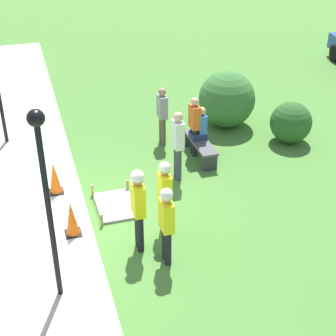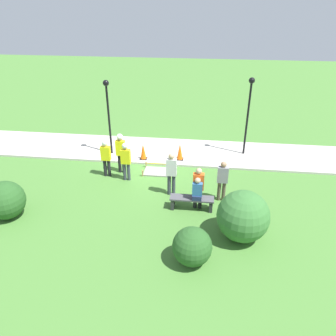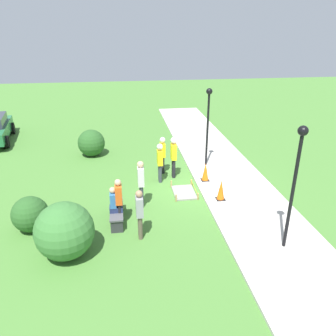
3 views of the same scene
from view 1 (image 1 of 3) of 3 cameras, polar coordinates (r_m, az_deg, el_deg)
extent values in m
plane|color=#477A33|center=(11.57, -8.58, -6.11)|extent=(60.00, 60.00, 0.00)
cube|color=#BCB7AD|center=(11.51, -16.27, -7.05)|extent=(28.00, 3.10, 0.10)
cube|color=gray|center=(12.02, -5.83, -4.17)|extent=(1.25, 0.86, 0.06)
cube|color=tan|center=(12.42, -8.38, -2.48)|extent=(0.05, 0.05, 0.29)
cube|color=tan|center=(11.40, -7.35, -5.73)|extent=(0.05, 0.05, 0.29)
cube|color=tan|center=(12.54, -4.51, -1.89)|extent=(0.05, 0.05, 0.29)
cube|color=tan|center=(11.52, -3.14, -5.04)|extent=(0.05, 0.05, 0.29)
cube|color=yellow|center=(11.87, -7.91, -3.74)|extent=(1.25, 0.00, 0.04)
cube|color=black|center=(12.60, -12.26, -2.57)|extent=(0.34, 0.34, 0.02)
cone|color=orange|center=(12.39, -12.46, -0.99)|extent=(0.29, 0.29, 0.79)
cube|color=black|center=(11.16, -10.45, -7.11)|extent=(0.34, 0.34, 0.02)
cone|color=orange|center=(10.93, -10.64, -5.46)|extent=(0.29, 0.29, 0.76)
cube|color=#2D2D33|center=(14.52, 2.62, 3.26)|extent=(0.12, 0.40, 0.43)
cube|color=#2D2D33|center=(13.35, 4.61, 0.61)|extent=(0.12, 0.40, 0.43)
cube|color=#4C4C51|center=(13.81, 3.61, 2.89)|extent=(1.62, 0.44, 0.06)
cube|color=navy|center=(13.91, 3.37, 3.67)|extent=(0.34, 0.44, 0.18)
cube|color=#336BAD|center=(13.79, 3.72, 4.97)|extent=(0.36, 0.20, 0.50)
sphere|color=tan|center=(13.64, 3.77, 6.32)|extent=(0.21, 0.21, 0.21)
cylinder|color=#383D47|center=(11.04, -0.50, -5.12)|extent=(0.14, 0.14, 0.80)
cylinder|color=#383D47|center=(10.90, -0.23, -5.65)|extent=(0.14, 0.14, 0.80)
cube|color=yellow|center=(10.57, -0.38, -2.22)|extent=(0.40, 0.22, 0.63)
sphere|color=#A37A5B|center=(10.35, -0.38, -0.24)|extent=(0.22, 0.22, 0.22)
sphere|color=white|center=(10.32, -0.38, 0.05)|extent=(0.25, 0.25, 0.25)
cylinder|color=black|center=(10.28, -0.30, -8.24)|extent=(0.14, 0.14, 0.79)
cylinder|color=black|center=(10.14, -0.01, -8.85)|extent=(0.14, 0.14, 0.79)
cube|color=yellow|center=(9.78, -0.16, -5.30)|extent=(0.40, 0.22, 0.63)
sphere|color=tan|center=(9.54, -0.16, -3.24)|extent=(0.21, 0.21, 0.21)
sphere|color=white|center=(9.51, -0.17, -2.95)|extent=(0.25, 0.25, 0.25)
cylinder|color=black|center=(10.60, -3.32, -6.71)|extent=(0.14, 0.14, 0.86)
cylinder|color=black|center=(10.46, -3.09, -7.28)|extent=(0.14, 0.14, 0.86)
cube|color=yellow|center=(10.08, -3.33, -3.50)|extent=(0.40, 0.22, 0.68)
sphere|color=#A37A5B|center=(9.83, -3.41, -1.29)|extent=(0.23, 0.23, 0.23)
sphere|color=white|center=(9.80, -3.42, -0.97)|extent=(0.27, 0.27, 0.27)
cylinder|color=black|center=(14.06, 2.76, 3.15)|extent=(0.14, 0.14, 0.81)
cylinder|color=black|center=(13.90, 3.01, 2.83)|extent=(0.14, 0.14, 0.81)
cube|color=#E55B1E|center=(13.66, 2.96, 5.70)|extent=(0.40, 0.22, 0.64)
sphere|color=tan|center=(13.49, 3.01, 7.36)|extent=(0.22, 0.22, 0.22)
cylinder|color=#383D47|center=(12.91, 0.95, 0.75)|extent=(0.14, 0.14, 0.88)
cylinder|color=#383D47|center=(12.76, 1.20, 0.37)|extent=(0.14, 0.14, 0.88)
cube|color=silver|center=(12.46, 1.11, 3.72)|extent=(0.40, 0.22, 0.70)
sphere|color=tan|center=(12.26, 1.13, 5.69)|extent=(0.24, 0.24, 0.24)
cylinder|color=brown|center=(14.64, -0.73, 4.35)|extent=(0.14, 0.14, 0.81)
cylinder|color=brown|center=(14.48, -0.53, 4.05)|extent=(0.14, 0.14, 0.81)
cube|color=gray|center=(14.26, -0.65, 6.82)|extent=(0.40, 0.22, 0.64)
sphere|color=#A37A5B|center=(14.09, -0.66, 8.43)|extent=(0.22, 0.22, 0.22)
cylinder|color=black|center=(8.79, -12.97, -5.29)|extent=(0.10, 0.10, 3.39)
sphere|color=black|center=(7.91, -14.44, 5.38)|extent=(0.28, 0.28, 0.28)
cylinder|color=black|center=(22.42, 18.08, 12.00)|extent=(0.69, 0.32, 0.66)
sphere|color=#285623|center=(14.99, 13.46, 4.92)|extent=(1.18, 1.18, 1.18)
sphere|color=#387033|center=(15.58, 6.53, 7.59)|extent=(1.70, 1.70, 1.70)
camera|label=2|loc=(18.77, 38.41, 25.47)|focal=35.00mm
camera|label=3|loc=(21.75, -7.00, 28.41)|focal=35.00mm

